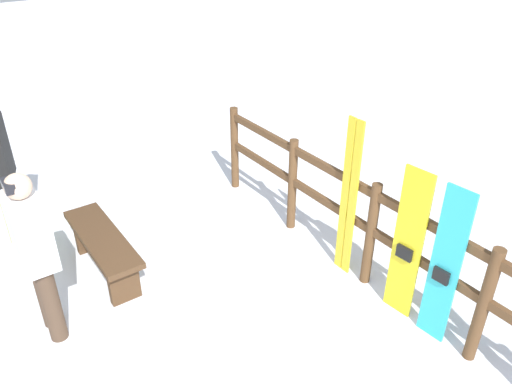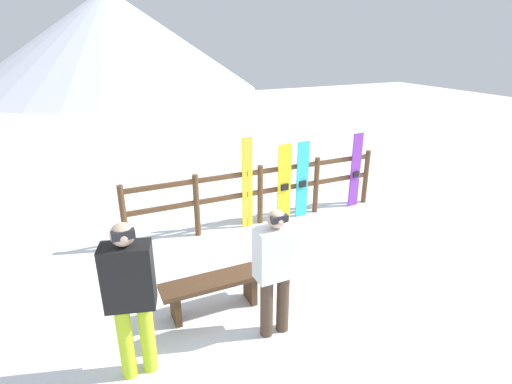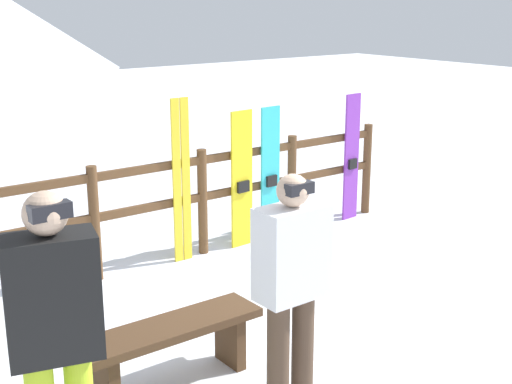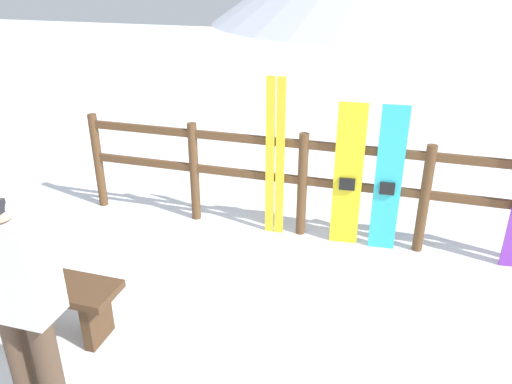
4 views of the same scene
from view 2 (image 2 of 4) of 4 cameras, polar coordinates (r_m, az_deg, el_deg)
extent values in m
plane|color=white|center=(5.84, 10.02, -12.86)|extent=(40.00, 40.00, 0.00)
cone|color=silver|center=(28.25, -19.91, 19.71)|extent=(18.00, 18.00, 6.00)
cylinder|color=brown|center=(6.69, -18.36, -3.56)|extent=(0.10, 0.10, 1.11)
cylinder|color=brown|center=(6.88, -8.47, -1.95)|extent=(0.10, 0.10, 1.11)
cylinder|color=brown|center=(7.26, 0.61, -0.41)|extent=(0.10, 0.10, 1.11)
cylinder|color=brown|center=(7.81, 8.59, 0.95)|extent=(0.10, 0.10, 1.11)
cylinder|color=brown|center=(8.50, 15.41, 2.09)|extent=(0.10, 0.10, 1.11)
cube|color=brown|center=(7.24, 0.61, -0.01)|extent=(4.79, 0.05, 0.08)
cube|color=brown|center=(7.11, 0.62, 2.91)|extent=(4.79, 0.05, 0.08)
cube|color=#4C331E|center=(5.07, -6.08, -12.54)|extent=(1.32, 0.36, 0.06)
cube|color=#4C331E|center=(5.11, -11.42, -15.80)|extent=(0.08, 0.29, 0.40)
cube|color=#4C331E|center=(5.35, -0.83, -13.42)|extent=(0.08, 0.29, 0.40)
cylinder|color=#B7D826|center=(4.43, -18.08, -19.75)|extent=(0.15, 0.15, 0.83)
cylinder|color=#B7D826|center=(4.44, -15.25, -19.27)|extent=(0.15, 0.15, 0.83)
cube|color=black|center=(4.00, -17.80, -11.39)|extent=(0.52, 0.37, 0.66)
sphere|color=#D8B293|center=(3.79, -18.54, -5.76)|extent=(0.22, 0.22, 0.22)
cube|color=black|center=(3.71, -18.46, -5.82)|extent=(0.20, 0.08, 0.08)
cylinder|color=#4C3828|center=(4.72, 1.53, -16.09)|extent=(0.15, 0.15, 0.76)
cylinder|color=#4C3828|center=(4.80, 3.84, -15.43)|extent=(0.15, 0.15, 0.76)
cube|color=white|center=(4.38, 2.85, -8.64)|extent=(0.46, 0.26, 0.60)
sphere|color=#D8B293|center=(4.19, 2.95, -3.86)|extent=(0.21, 0.21, 0.21)
cube|color=black|center=(4.13, 3.35, -3.87)|extent=(0.19, 0.07, 0.07)
cube|color=yellow|center=(6.99, -1.65, 1.13)|extent=(0.09, 0.02, 1.66)
cube|color=yellow|center=(7.03, -0.86, 1.25)|extent=(0.09, 0.02, 1.66)
cube|color=yellow|center=(7.35, 4.06, 1.30)|extent=(0.28, 0.05, 1.47)
cube|color=black|center=(7.35, 4.14, 0.69)|extent=(0.15, 0.04, 0.12)
cube|color=#2DBFCC|center=(7.53, 6.62, 1.72)|extent=(0.25, 0.04, 1.47)
cube|color=black|center=(7.53, 6.70, 1.13)|extent=(0.14, 0.04, 0.12)
cube|color=purple|center=(8.20, 14.02, 3.00)|extent=(0.24, 0.05, 1.51)
cube|color=black|center=(8.20, 14.09, 2.44)|extent=(0.13, 0.04, 0.12)
camera|label=1|loc=(6.20, 39.11, 17.22)|focal=35.00mm
camera|label=3|loc=(1.14, -90.49, -36.67)|focal=50.00mm
camera|label=4|loc=(4.10, 43.58, 6.64)|focal=35.00mm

